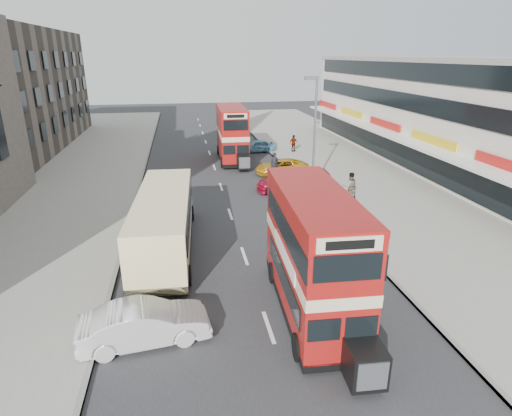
{
  "coord_description": "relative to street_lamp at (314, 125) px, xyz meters",
  "views": [
    {
      "loc": [
        -2.78,
        -11.01,
        9.52
      ],
      "look_at": [
        0.33,
        6.52,
        3.07
      ],
      "focal_mm": 29.83,
      "sensor_mm": 36.0,
      "label": 1
    }
  ],
  "objects": [
    {
      "name": "commercial_row",
      "position": [
        13.42,
        4.0,
        -0.09
      ],
      "size": [
        9.9,
        46.2,
        9.3
      ],
      "color": "beige",
      "rests_on": "ground"
    },
    {
      "name": "pedestrian_far",
      "position": [
        1.94,
        12.6,
        -3.8
      ],
      "size": [
        1.06,
        0.69,
        1.68
      ],
      "primitive_type": "imported",
      "rotation": [
        0.0,
        0.0,
        0.31
      ],
      "color": "gray",
      "rests_on": "pavement_right"
    },
    {
      "name": "road_surface",
      "position": [
        -6.52,
        2.0,
        -4.78
      ],
      "size": [
        12.0,
        90.0,
        0.01
      ],
      "primitive_type": "cube",
      "color": "#28282B",
      "rests_on": "ground"
    },
    {
      "name": "car_right_c",
      "position": [
        -1.67,
        13.51,
        -4.15
      ],
      "size": [
        3.81,
        1.72,
        1.27
      ],
      "primitive_type": "imported",
      "rotation": [
        0.0,
        0.0,
        -1.51
      ],
      "color": "#5D9DBB",
      "rests_on": "ground"
    },
    {
      "name": "cyclist",
      "position": [
        -2.04,
        3.4,
        -4.02
      ],
      "size": [
        0.7,
        1.65,
        2.17
      ],
      "rotation": [
        0.0,
        0.0,
        -0.08
      ],
      "color": "gray",
      "rests_on": "ground"
    },
    {
      "name": "ground",
      "position": [
        -6.52,
        -18.0,
        -4.78
      ],
      "size": [
        160.0,
        160.0,
        0.0
      ],
      "primitive_type": "plane",
      "color": "#28282B",
      "rests_on": "ground"
    },
    {
      "name": "car_left_front",
      "position": [
        -10.92,
        -16.06,
        -4.05
      ],
      "size": [
        4.62,
        2.11,
        1.47
      ],
      "primitive_type": "imported",
      "rotation": [
        0.0,
        0.0,
        1.7
      ],
      "color": "silver",
      "rests_on": "ground"
    },
    {
      "name": "pavement_left",
      "position": [
        -18.52,
        2.0,
        -4.71
      ],
      "size": [
        12.0,
        90.0,
        0.15
      ],
      "primitive_type": "cube",
      "color": "gray",
      "rests_on": "ground"
    },
    {
      "name": "bus_main",
      "position": [
        -4.67,
        -15.22,
        -2.31
      ],
      "size": [
        2.71,
        8.65,
        4.71
      ],
      "rotation": [
        0.0,
        0.0,
        3.09
      ],
      "color": "black",
      "rests_on": "ground"
    },
    {
      "name": "kerb_left",
      "position": [
        -12.62,
        2.0,
        -4.71
      ],
      "size": [
        0.2,
        90.0,
        0.16
      ],
      "primitive_type": "cube",
      "color": "gray",
      "rests_on": "ground"
    },
    {
      "name": "coach",
      "position": [
        -10.39,
        -8.42,
        -3.19
      ],
      "size": [
        3.13,
        10.34,
        2.71
      ],
      "rotation": [
        0.0,
        0.0,
        -0.05
      ],
      "color": "black",
      "rests_on": "ground"
    },
    {
      "name": "street_lamp",
      "position": [
        0.0,
        0.0,
        0.0
      ],
      "size": [
        1.0,
        0.2,
        8.12
      ],
      "color": "slate",
      "rests_on": "ground"
    },
    {
      "name": "car_right_a",
      "position": [
        -1.48,
        0.0,
        -4.03
      ],
      "size": [
        5.34,
        2.48,
        1.51
      ],
      "primitive_type": "imported",
      "rotation": [
        0.0,
        0.0,
        -1.64
      ],
      "color": "#AA112E",
      "rests_on": "ground"
    },
    {
      "name": "car_right_b",
      "position": [
        -1.15,
        4.81,
        -4.17
      ],
      "size": [
        4.7,
        2.65,
        1.24
      ],
      "primitive_type": "imported",
      "rotation": [
        0.0,
        0.0,
        -1.43
      ],
      "color": "orange",
      "rests_on": "ground"
    },
    {
      "name": "bus_second",
      "position": [
        -4.58,
        10.47,
        -2.25
      ],
      "size": [
        2.63,
        8.8,
        4.81
      ],
      "rotation": [
        0.0,
        0.0,
        3.11
      ],
      "color": "black",
      "rests_on": "ground"
    },
    {
      "name": "pedestrian_near",
      "position": [
        1.79,
        -3.01,
        -3.66
      ],
      "size": [
        0.75,
        0.54,
        1.95
      ],
      "primitive_type": "imported",
      "rotation": [
        0.0,
        0.0,
        3.07
      ],
      "color": "gray",
      "rests_on": "pavement_right"
    },
    {
      "name": "kerb_right",
      "position": [
        -0.42,
        2.0,
        -4.71
      ],
      "size": [
        0.2,
        90.0,
        0.16
      ],
      "primitive_type": "cube",
      "color": "gray",
      "rests_on": "ground"
    },
    {
      "name": "pavement_right",
      "position": [
        5.48,
        2.0,
        -4.71
      ],
      "size": [
        12.0,
        90.0,
        0.15
      ],
      "primitive_type": "cube",
      "color": "gray",
      "rests_on": "ground"
    }
  ]
}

